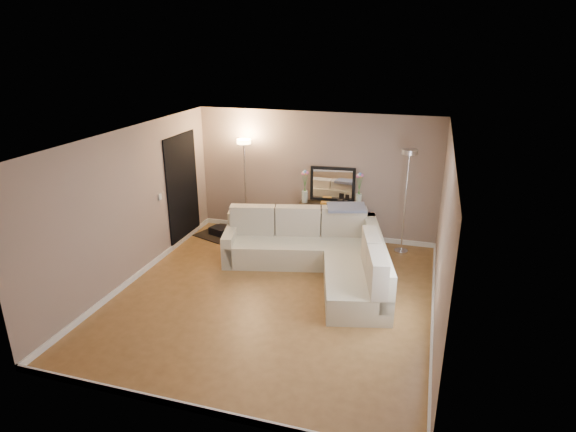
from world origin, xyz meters
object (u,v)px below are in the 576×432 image
(sectional_sofa, at_px, (320,252))
(console_table, at_px, (327,220))
(floor_lamp_lit, at_px, (245,168))
(floor_lamp_unlit, at_px, (407,181))

(sectional_sofa, distance_m, console_table, 1.46)
(floor_lamp_lit, distance_m, floor_lamp_unlit, 3.30)
(sectional_sofa, distance_m, floor_lamp_unlit, 2.14)
(floor_lamp_unlit, bearing_deg, console_table, 173.61)
(console_table, bearing_deg, floor_lamp_lit, -178.53)
(sectional_sofa, height_order, floor_lamp_lit, floor_lamp_lit)
(console_table, bearing_deg, floor_lamp_unlit, -6.39)
(floor_lamp_lit, bearing_deg, floor_lamp_unlit, -2.21)
(floor_lamp_unlit, bearing_deg, sectional_sofa, -136.48)
(sectional_sofa, bearing_deg, floor_lamp_lit, 144.46)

